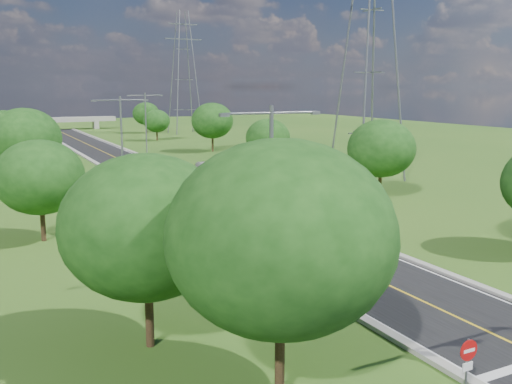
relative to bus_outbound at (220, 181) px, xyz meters
The scene contains 24 objects.
ground 22.64m from the bus_outbound, 94.72° to the left, with size 260.00×260.00×0.00m, color #295317.
road 28.61m from the bus_outbound, 93.73° to the left, with size 8.00×150.00×0.06m, color black.
curb_left 29.20m from the bus_outbound, 102.09° to the left, with size 0.50×150.00×0.22m, color gray.
curb_right 28.65m from the bus_outbound, 85.20° to the left, with size 0.50×150.00×0.22m, color gray.
do_not_enter_left 39.72m from the bus_outbound, 100.82° to the right, with size 0.76×0.11×2.50m.
speed_limit_sign 3.38m from the bus_outbound, ahead, with size 0.55×0.09×2.40m.
overpass 102.53m from the bus_outbound, 91.04° to the left, with size 30.00×3.00×3.20m.
streetlight_near_left 27.02m from the bus_outbound, 107.13° to the right, with size 5.90×0.25×10.00m.
streetlight_mid_left 11.69m from the bus_outbound, 136.30° to the left, with size 5.90×0.25×10.00m.
streetlight_far_right 40.95m from the bus_outbound, 84.16° to the left, with size 5.90×0.25×10.00m.
power_tower_near 23.78m from the bus_outbound, ahead, with size 9.00×6.40×28.00m.
power_tower_far 82.12m from the bus_outbound, 72.70° to the left, with size 9.00×6.40×28.00m.
tree_la 33.68m from the bus_outbound, 118.27° to the right, with size 7.14×7.14×8.30m.
tree_lb 20.45m from the bus_outbound, 152.01° to the right, with size 6.30×6.30×7.33m.
tree_lc 21.36m from the bus_outbound, 143.42° to the left, with size 7.56×7.56×8.79m.
tree_le 62.74m from the bus_outbound, 105.13° to the left, with size 5.88×5.88×6.84m.
tree_lf 37.99m from the bus_outbound, 109.92° to the right, with size 7.98×7.98×9.28m.
tree_rb 16.35m from the bus_outbound, 27.91° to the right, with size 6.72×6.72×7.82m.
tree_rc 19.76m from the bus_outbound, 47.83° to the left, with size 5.88×5.88×6.84m.
tree_rd 41.54m from the bus_outbound, 68.54° to the left, with size 7.14×7.14×8.30m.
tree_re 63.82m from the bus_outbound, 78.57° to the left, with size 5.46×5.46×6.35m.
tree_rf 84.13m from the bus_outbound, 78.93° to the left, with size 6.30×6.30×7.33m.
bus_outbound is the anchor object (origin of this frame).
bus_inbound 5.87m from the bus_outbound, 130.70° to the right, with size 2.48×10.62×2.96m, color silver.
Camera 1 is at (-20.23, -14.43, 10.94)m, focal length 40.00 mm.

